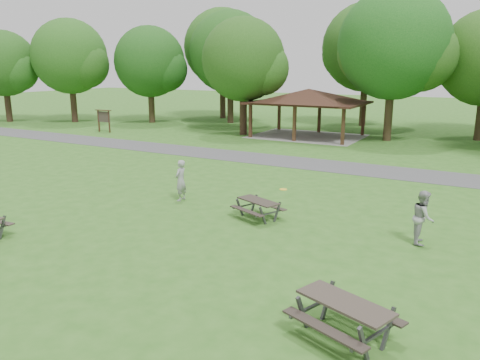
% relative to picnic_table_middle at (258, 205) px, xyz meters
% --- Properties ---
extents(ground, '(160.00, 160.00, 0.00)m').
position_rel_picnic_table_middle_xyz_m(ground, '(-1.92, -3.72, -0.54)').
color(ground, '#2F641C').
rests_on(ground, ground).
extents(asphalt_path, '(120.00, 3.20, 0.02)m').
position_rel_picnic_table_middle_xyz_m(asphalt_path, '(-1.92, 10.28, -0.53)').
color(asphalt_path, '#454547').
rests_on(asphalt_path, ground).
extents(pavilion, '(8.60, 7.01, 3.76)m').
position_rel_picnic_table_middle_xyz_m(pavilion, '(-5.92, 20.28, 2.53)').
color(pavilion, '#3A2115').
rests_on(pavilion, ground).
extents(notice_board, '(1.60, 0.30, 1.88)m').
position_rel_picnic_table_middle_xyz_m(notice_board, '(-21.92, 14.28, 0.77)').
color(notice_board, '#371F14').
rests_on(notice_board, ground).
extents(tree_row_a, '(7.56, 7.20, 9.97)m').
position_rel_picnic_table_middle_xyz_m(tree_row_a, '(-29.83, 18.30, 5.62)').
color(tree_row_a, black).
rests_on(tree_row_a, ground).
extents(tree_row_b, '(7.14, 6.80, 9.28)m').
position_rel_picnic_table_middle_xyz_m(tree_row_b, '(-22.84, 21.80, 5.13)').
color(tree_row_b, '#322316').
rests_on(tree_row_b, ground).
extents(tree_row_c, '(8.19, 7.80, 10.67)m').
position_rel_picnic_table_middle_xyz_m(tree_row_c, '(-15.83, 25.30, 6.00)').
color(tree_row_c, '#2E2014').
rests_on(tree_row_c, ground).
extents(tree_row_d, '(6.93, 6.60, 9.27)m').
position_rel_picnic_table_middle_xyz_m(tree_row_d, '(-10.84, 18.80, 5.23)').
color(tree_row_d, black).
rests_on(tree_row_d, ground).
extents(tree_row_e, '(8.40, 8.00, 11.02)m').
position_rel_picnic_table_middle_xyz_m(tree_row_e, '(0.18, 21.30, 6.24)').
color(tree_row_e, '#322416').
rests_on(tree_row_e, ground).
extents(tree_deep_a, '(8.40, 8.00, 11.38)m').
position_rel_picnic_table_middle_xyz_m(tree_deep_a, '(-18.82, 28.80, 6.59)').
color(tree_deep_a, '#311E16').
rests_on(tree_deep_a, ground).
extents(tree_deep_b, '(8.40, 8.00, 11.13)m').
position_rel_picnic_table_middle_xyz_m(tree_deep_b, '(-3.82, 29.30, 6.35)').
color(tree_deep_b, '#322216').
rests_on(tree_deep_b, ground).
extents(tree_flank_left, '(6.72, 6.40, 8.93)m').
position_rel_picnic_table_middle_xyz_m(tree_flank_left, '(-35.84, 15.30, 4.99)').
color(tree_flank_left, black).
rests_on(tree_flank_left, ground).
extents(picnic_table_middle, '(2.06, 1.87, 0.73)m').
position_rel_picnic_table_middle_xyz_m(picnic_table_middle, '(0.00, 0.00, 0.00)').
color(picnic_table_middle, '#2B241F').
rests_on(picnic_table_middle, ground).
extents(picnic_table_far, '(2.42, 2.18, 0.86)m').
position_rel_picnic_table_middle_xyz_m(picnic_table_far, '(5.09, -6.11, 0.10)').
color(picnic_table_far, '#322A24').
rests_on(picnic_table_far, ground).
extents(frisbee_in_flight, '(0.28, 0.28, 0.02)m').
position_rel_picnic_table_middle_xyz_m(frisbee_in_flight, '(0.78, 0.46, 0.57)').
color(frisbee_in_flight, yellow).
rests_on(frisbee_in_flight, ground).
extents(frisbee_thrower, '(0.45, 0.65, 1.72)m').
position_rel_picnic_table_middle_xyz_m(frisbee_thrower, '(-3.92, 0.58, 0.32)').
color(frisbee_thrower, '#959598').
rests_on(frisbee_thrower, ground).
extents(frisbee_catcher, '(0.78, 0.93, 1.72)m').
position_rel_picnic_table_middle_xyz_m(frisbee_catcher, '(5.65, 0.35, 0.32)').
color(frisbee_catcher, '#9E9EA0').
rests_on(frisbee_catcher, ground).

